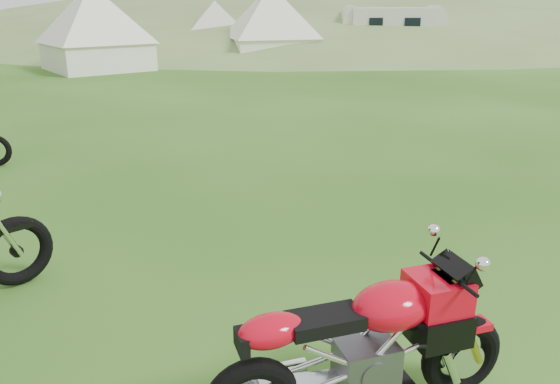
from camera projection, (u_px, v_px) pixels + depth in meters
name	position (u px, v px, depth m)	size (l,w,h in m)	color
ground	(275.00, 280.00, 5.33)	(120.00, 120.00, 0.00)	#245111
hillside	(356.00, 30.00, 48.83)	(80.00, 64.00, 8.00)	olive
hedgerow	(356.00, 30.00, 48.83)	(36.00, 1.20, 8.60)	#1B3311
sport_motorcycle	(365.00, 338.00, 3.40)	(1.97, 0.49, 1.18)	red
tent_left	(95.00, 31.00, 20.75)	(3.38, 3.38, 2.93)	white
tent_mid	(216.00, 28.00, 25.78)	(2.97, 2.97, 2.58)	beige
tent_right	(271.00, 26.00, 23.61)	(3.41, 3.41, 2.96)	white
caravan	(391.00, 32.00, 25.76)	(4.85, 2.17, 2.27)	beige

